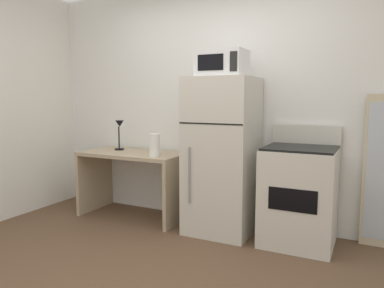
# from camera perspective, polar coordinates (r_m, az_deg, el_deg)

# --- Properties ---
(ground_plane) EXTENTS (12.00, 12.00, 0.00)m
(ground_plane) POSITION_cam_1_polar(r_m,az_deg,el_deg) (2.92, -8.98, -20.78)
(ground_plane) COLOR brown
(wall_back_white) EXTENTS (5.00, 0.10, 2.60)m
(wall_back_white) POSITION_cam_1_polar(r_m,az_deg,el_deg) (4.08, 4.68, 6.23)
(wall_back_white) COLOR white
(wall_back_white) RESTS_ON ground
(desk) EXTENTS (1.21, 0.61, 0.75)m
(desk) POSITION_cam_1_polar(r_m,az_deg,el_deg) (4.29, -9.03, -4.20)
(desk) COLOR tan
(desk) RESTS_ON ground
(desk_lamp) EXTENTS (0.14, 0.12, 0.35)m
(desk_lamp) POSITION_cam_1_polar(r_m,az_deg,el_deg) (4.41, -11.19, 2.15)
(desk_lamp) COLOR black
(desk_lamp) RESTS_ON desk
(paper_towel_roll) EXTENTS (0.11, 0.11, 0.24)m
(paper_towel_roll) POSITION_cam_1_polar(r_m,az_deg,el_deg) (3.90, -5.82, -0.17)
(paper_towel_roll) COLOR white
(paper_towel_roll) RESTS_ON desk
(refrigerator) EXTENTS (0.65, 0.64, 1.57)m
(refrigerator) POSITION_cam_1_polar(r_m,az_deg,el_deg) (3.72, 4.67, -1.85)
(refrigerator) COLOR beige
(refrigerator) RESTS_ON ground
(microwave) EXTENTS (0.46, 0.35, 0.26)m
(microwave) POSITION_cam_1_polar(r_m,az_deg,el_deg) (3.67, 4.69, 12.33)
(microwave) COLOR silver
(microwave) RESTS_ON refrigerator
(oven_range) EXTENTS (0.65, 0.61, 1.10)m
(oven_range) POSITION_cam_1_polar(r_m,az_deg,el_deg) (3.59, 16.26, -7.63)
(oven_range) COLOR beige
(oven_range) RESTS_ON ground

